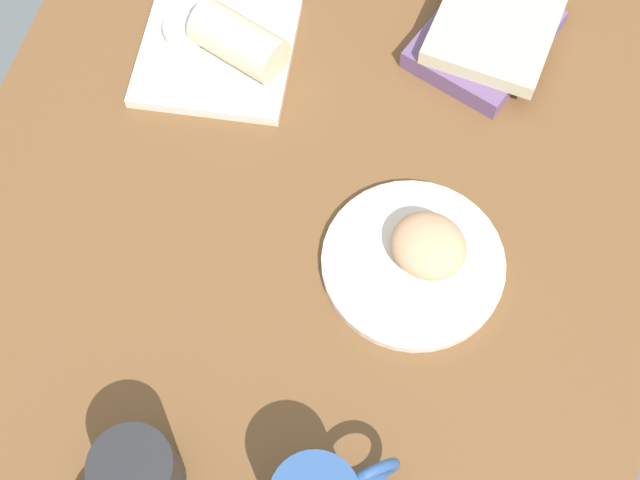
{
  "coord_description": "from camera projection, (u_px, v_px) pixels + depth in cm",
  "views": [
    {
      "loc": [
        50.8,
        14.55,
        99.66
      ],
      "look_at": [
        7.84,
        3.95,
        7.0
      ],
      "focal_mm": 47.19,
      "sensor_mm": 36.0,
      "label": 1
    }
  ],
  "objects": [
    {
      "name": "breakfast_wrap",
      "position": [
        239.0,
        41.0,
        1.13
      ],
      "size": [
        10.83,
        14.37,
        6.51
      ],
      "primitive_type": "cylinder",
      "rotation": [
        1.57,
        0.0,
        2.76
      ],
      "color": "beige",
      "rests_on": "square_plate"
    },
    {
      "name": "scone_pastry",
      "position": [
        429.0,
        246.0,
        1.01
      ],
      "size": [
        11.81,
        12.15,
        4.93
      ],
      "primitive_type": "ellipsoid",
      "rotation": [
        0.0,
        0.0,
        1.16
      ],
      "color": "tan",
      "rests_on": "round_plate"
    },
    {
      "name": "coffee_mug",
      "position": [
        135.0,
        477.0,
        0.89
      ],
      "size": [
        13.14,
        9.4,
        9.46
      ],
      "color": "#262628",
      "rests_on": "dining_table"
    },
    {
      "name": "book_stack",
      "position": [
        489.0,
        33.0,
        1.17
      ],
      "size": [
        23.99,
        21.5,
        5.36
      ],
      "color": "#6B4C7A",
      "rests_on": "dining_table"
    },
    {
      "name": "dining_table",
      "position": [
        305.0,
        198.0,
        1.11
      ],
      "size": [
        110.0,
        90.0,
        4.0
      ],
      "primitive_type": "cube",
      "color": "brown",
      "rests_on": "ground"
    },
    {
      "name": "square_plate",
      "position": [
        217.0,
        52.0,
        1.18
      ],
      "size": [
        22.98,
        22.98,
        1.6
      ],
      "primitive_type": "cube",
      "rotation": [
        0.0,
        0.0,
        0.1
      ],
      "color": "silver",
      "rests_on": "dining_table"
    },
    {
      "name": "sauce_cup",
      "position": [
        184.0,
        32.0,
        1.17
      ],
      "size": [
        5.64,
        5.64,
        2.35
      ],
      "color": "silver",
      "rests_on": "square_plate"
    },
    {
      "name": "round_plate",
      "position": [
        413.0,
        263.0,
        1.04
      ],
      "size": [
        22.76,
        22.76,
        1.4
      ],
      "primitive_type": "cylinder",
      "color": "silver",
      "rests_on": "dining_table"
    }
  ]
}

